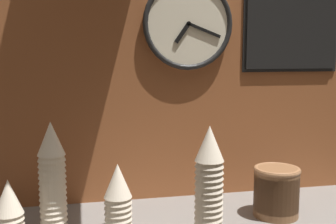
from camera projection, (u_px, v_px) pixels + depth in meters
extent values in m
cube|color=brown|center=(172.00, 60.00, 1.57)|extent=(1.60, 0.03, 1.05)
cone|color=beige|center=(209.00, 219.00, 1.27)|extent=(0.09, 0.09, 0.11)
cone|color=beige|center=(209.00, 214.00, 1.27)|extent=(0.09, 0.09, 0.11)
cone|color=beige|center=(209.00, 208.00, 1.26)|extent=(0.09, 0.09, 0.11)
cone|color=beige|center=(209.00, 202.00, 1.26)|extent=(0.09, 0.09, 0.11)
cone|color=beige|center=(209.00, 196.00, 1.26)|extent=(0.09, 0.09, 0.11)
cone|color=beige|center=(209.00, 191.00, 1.26)|extent=(0.09, 0.09, 0.11)
cone|color=beige|center=(209.00, 185.00, 1.25)|extent=(0.09, 0.09, 0.11)
cone|color=beige|center=(209.00, 179.00, 1.25)|extent=(0.09, 0.09, 0.11)
cone|color=beige|center=(209.00, 173.00, 1.25)|extent=(0.09, 0.09, 0.11)
cone|color=beige|center=(209.00, 167.00, 1.25)|extent=(0.09, 0.09, 0.11)
cone|color=beige|center=(209.00, 161.00, 1.24)|extent=(0.09, 0.09, 0.11)
cone|color=beige|center=(209.00, 155.00, 1.24)|extent=(0.09, 0.09, 0.11)
cone|color=beige|center=(209.00, 149.00, 1.24)|extent=(0.09, 0.09, 0.11)
cone|color=beige|center=(210.00, 143.00, 1.24)|extent=(0.09, 0.09, 0.11)
cone|color=beige|center=(118.00, 214.00, 1.31)|extent=(0.09, 0.09, 0.11)
cone|color=beige|center=(118.00, 208.00, 1.31)|extent=(0.09, 0.09, 0.11)
cone|color=beige|center=(118.00, 203.00, 1.30)|extent=(0.09, 0.09, 0.11)
cone|color=beige|center=(118.00, 197.00, 1.30)|extent=(0.09, 0.09, 0.11)
cone|color=beige|center=(118.00, 192.00, 1.30)|extent=(0.09, 0.09, 0.11)
cone|color=beige|center=(118.00, 186.00, 1.30)|extent=(0.09, 0.09, 0.11)
cone|color=beige|center=(118.00, 181.00, 1.29)|extent=(0.09, 0.09, 0.11)
cone|color=beige|center=(10.00, 220.00, 1.26)|extent=(0.09, 0.09, 0.11)
cone|color=beige|center=(9.00, 214.00, 1.26)|extent=(0.09, 0.09, 0.11)
cone|color=beige|center=(9.00, 208.00, 1.26)|extent=(0.09, 0.09, 0.11)
cone|color=beige|center=(9.00, 203.00, 1.26)|extent=(0.09, 0.09, 0.11)
cone|color=beige|center=(8.00, 197.00, 1.25)|extent=(0.09, 0.09, 0.11)
cone|color=beige|center=(54.00, 210.00, 1.34)|extent=(0.09, 0.09, 0.11)
cone|color=beige|center=(53.00, 205.00, 1.34)|extent=(0.09, 0.09, 0.11)
cone|color=beige|center=(53.00, 199.00, 1.34)|extent=(0.09, 0.09, 0.11)
cone|color=beige|center=(53.00, 194.00, 1.33)|extent=(0.09, 0.09, 0.11)
cone|color=beige|center=(53.00, 189.00, 1.33)|extent=(0.09, 0.09, 0.11)
cone|color=beige|center=(53.00, 183.00, 1.33)|extent=(0.09, 0.09, 0.11)
cone|color=beige|center=(52.00, 178.00, 1.33)|extent=(0.09, 0.09, 0.11)
cone|color=beige|center=(52.00, 172.00, 1.32)|extent=(0.09, 0.09, 0.11)
cone|color=beige|center=(52.00, 166.00, 1.32)|extent=(0.09, 0.09, 0.11)
cone|color=beige|center=(52.00, 161.00, 1.32)|extent=(0.09, 0.09, 0.11)
cone|color=beige|center=(51.00, 155.00, 1.32)|extent=(0.09, 0.09, 0.11)
cone|color=beige|center=(51.00, 150.00, 1.31)|extent=(0.09, 0.09, 0.11)
cone|color=beige|center=(51.00, 144.00, 1.31)|extent=(0.09, 0.09, 0.11)
cone|color=beige|center=(51.00, 138.00, 1.31)|extent=(0.09, 0.09, 0.11)
cylinder|color=brown|center=(276.00, 209.00, 1.43)|extent=(0.15, 0.15, 0.05)
cylinder|color=brown|center=(276.00, 202.00, 1.43)|extent=(0.15, 0.15, 0.05)
cylinder|color=brown|center=(276.00, 195.00, 1.43)|extent=(0.15, 0.15, 0.05)
cylinder|color=brown|center=(276.00, 188.00, 1.42)|extent=(0.15, 0.15, 0.05)
cylinder|color=brown|center=(277.00, 182.00, 1.42)|extent=(0.15, 0.15, 0.05)
cylinder|color=brown|center=(277.00, 175.00, 1.42)|extent=(0.15, 0.15, 0.05)
torus|color=#946542|center=(277.00, 170.00, 1.41)|extent=(0.16, 0.16, 0.02)
cylinder|color=beige|center=(188.00, 24.00, 1.54)|extent=(0.33, 0.02, 0.33)
torus|color=black|center=(188.00, 24.00, 1.53)|extent=(0.34, 0.02, 0.34)
cube|color=black|center=(182.00, 33.00, 1.52)|extent=(0.06, 0.01, 0.08)
cube|color=black|center=(205.00, 30.00, 1.54)|extent=(0.12, 0.01, 0.06)
cylinder|color=black|center=(189.00, 24.00, 1.52)|extent=(0.02, 0.01, 0.02)
cube|color=black|center=(292.00, 9.00, 1.62)|extent=(0.40, 0.01, 0.48)
cube|color=black|center=(293.00, 9.00, 1.62)|extent=(0.37, 0.01, 0.46)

